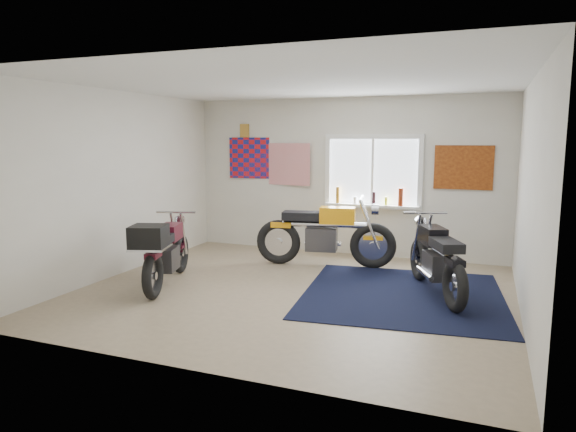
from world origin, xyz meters
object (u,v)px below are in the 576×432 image
at_px(maroon_tourer, 164,251).
at_px(black_chrome_bike, 436,261).
at_px(yellow_triumph, 324,235).
at_px(navy_rug, 402,295).

bearing_deg(maroon_tourer, black_chrome_bike, -91.56).
bearing_deg(yellow_triumph, navy_rug, -48.50).
relative_size(navy_rug, maroon_tourer, 1.38).
bearing_deg(navy_rug, yellow_triumph, 141.48).
relative_size(yellow_triumph, maroon_tourer, 1.18).
height_order(navy_rug, yellow_triumph, yellow_triumph).
bearing_deg(navy_rug, black_chrome_bike, 26.02).
xyz_separation_m(yellow_triumph, maroon_tourer, (-1.66, -1.94, 0.01)).
height_order(black_chrome_bike, maroon_tourer, black_chrome_bike).
height_order(navy_rug, black_chrome_bike, black_chrome_bike).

